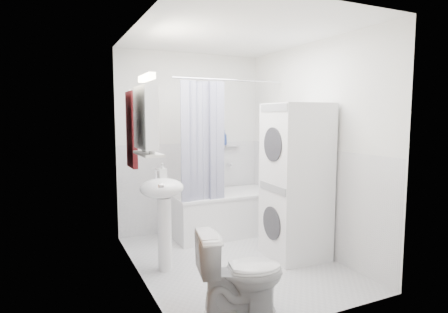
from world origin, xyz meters
name	(u,v)px	position (x,y,z in m)	size (l,w,h in m)	color
floor	(234,261)	(0.00, 0.00, 0.00)	(2.60, 2.60, 0.00)	#BBBBBF
room_walls	(234,124)	(0.00, 0.00, 1.49)	(2.60, 2.60, 2.60)	silver
wainscot	(223,201)	(0.00, 0.29, 0.60)	(1.98, 2.58, 2.58)	white
door	(161,186)	(-0.95, -0.55, 1.00)	(0.05, 2.00, 2.00)	brown
bathtub	(226,211)	(0.35, 0.92, 0.31)	(1.46, 0.69, 0.56)	white
tub_spout	(229,165)	(0.55, 1.25, 0.88)	(0.04, 0.04, 0.12)	silver
curtain_rod	(236,80)	(0.35, 0.64, 2.00)	(0.02, 0.02, 1.64)	silver
shower_curtain	(203,143)	(-0.09, 0.64, 1.25)	(0.55, 0.02, 1.45)	#15184A
sink	(163,203)	(-0.75, 0.10, 0.70)	(0.44, 0.37, 1.04)	white
medicine_cabinet	(146,116)	(-0.90, 0.10, 1.57)	(0.13, 0.50, 0.71)	white
shelf	(148,154)	(-0.89, 0.10, 1.20)	(0.18, 0.54, 0.03)	silver
shower_caddy	(232,145)	(0.60, 1.24, 1.15)	(0.22, 0.06, 0.02)	silver
towel	(132,128)	(-0.94, 0.62, 1.44)	(0.07, 0.35, 0.85)	maroon
washer_dryer	(296,181)	(0.68, -0.16, 0.85)	(0.64, 0.63, 1.70)	white
toilet	(241,274)	(-0.45, -1.00, 0.34)	(0.38, 0.69, 0.67)	white
soap_pump	(162,176)	(-0.71, 0.25, 0.95)	(0.08, 0.17, 0.08)	gray
shelf_bottle	(152,150)	(-0.89, -0.05, 1.25)	(0.07, 0.18, 0.07)	gray
shelf_cup	(145,146)	(-0.89, 0.22, 1.26)	(0.10, 0.09, 0.10)	gray
shampoo_a	(216,141)	(0.35, 1.24, 1.23)	(0.13, 0.17, 0.13)	gray
shampoo_b	(224,142)	(0.47, 1.24, 1.20)	(0.08, 0.21, 0.08)	navy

